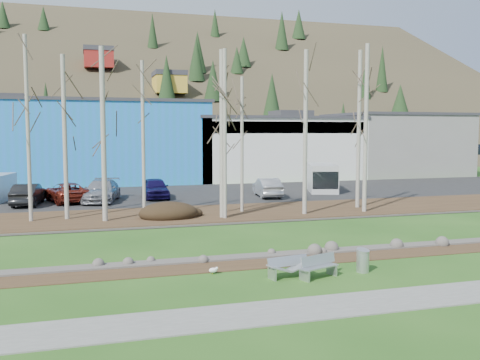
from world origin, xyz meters
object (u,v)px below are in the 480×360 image
object	(u,v)px
car_2	(67,192)
van_white	(322,178)
car_1	(28,194)
bench_damaged	(288,267)
litter_bin	(363,261)
car_5	(267,187)
car_3	(101,191)
bench_intact	(318,267)
car_4	(155,188)
seagull	(213,270)

from	to	relation	value
car_2	van_white	size ratio (longest dim) A/B	0.89
car_1	bench_damaged	bearing A→B (deg)	122.47
litter_bin	car_1	bearing A→B (deg)	121.83
car_1	car_5	bearing A→B (deg)	-174.54
car_3	bench_damaged	bearing A→B (deg)	-63.64
bench_intact	car_4	xyz separation A→B (m)	(-2.74, 23.38, 0.51)
car_4	van_white	size ratio (longest dim) A/B	0.80
litter_bin	car_5	world-z (taller)	car_5
bench_damaged	car_3	world-z (taller)	car_3
car_2	car_5	size ratio (longest dim) A/B	1.13
car_1	van_white	distance (m)	23.15
litter_bin	bench_damaged	bearing A→B (deg)	176.99
seagull	car_2	bearing A→B (deg)	129.17
bench_intact	litter_bin	world-z (taller)	bench_intact
litter_bin	car_2	bearing A→B (deg)	115.89
litter_bin	car_5	bearing A→B (deg)	79.96
seagull	car_2	distance (m)	22.16
car_2	van_white	distance (m)	20.57
car_2	car_5	distance (m)	14.89
bench_intact	car_4	world-z (taller)	car_4
litter_bin	seagull	xyz separation A→B (m)	(-5.38, 1.29, -0.25)
car_3	car_5	world-z (taller)	car_3
seagull	litter_bin	bearing A→B (deg)	10.87
car_3	car_2	bearing A→B (deg)	-176.93
van_white	car_1	bearing A→B (deg)	-156.44
car_4	car_2	bearing A→B (deg)	-175.05
car_2	car_3	world-z (taller)	car_3
car_5	van_white	size ratio (longest dim) A/B	0.79
car_1	van_white	xyz separation A→B (m)	(23.06, 2.00, 0.40)
car_2	bench_damaged	bearing A→B (deg)	94.23
bench_intact	seagull	world-z (taller)	bench_intact
bench_intact	car_4	size ratio (longest dim) A/B	0.37
car_1	car_2	bearing A→B (deg)	-153.99
car_1	car_4	world-z (taller)	car_4
car_5	bench_intact	bearing A→B (deg)	82.34
bench_intact	litter_bin	distance (m)	1.91
bench_damaged	car_3	xyz separation A→B (m)	(-5.73, 22.19, 0.55)
car_5	car_2	bearing A→B (deg)	2.60
seagull	van_white	size ratio (longest dim) A/B	0.07
bench_intact	van_white	distance (m)	26.62
litter_bin	van_white	size ratio (longest dim) A/B	0.14
bench_damaged	car_3	distance (m)	22.93
bench_intact	car_5	world-z (taller)	car_5
car_1	car_3	bearing A→B (deg)	-167.57
seagull	car_5	world-z (taller)	car_5
bench_damaged	car_4	xyz separation A→B (m)	(-1.74, 23.01, 0.54)
car_2	car_5	bearing A→B (deg)	159.97
seagull	car_1	size ratio (longest dim) A/B	0.08
car_4	van_white	bearing A→B (deg)	3.58
car_1	car_5	size ratio (longest dim) A/B	1.02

